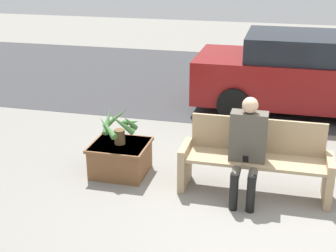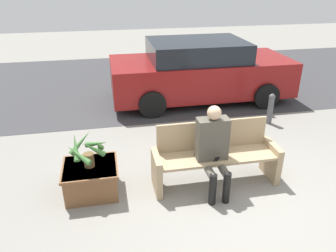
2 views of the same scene
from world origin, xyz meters
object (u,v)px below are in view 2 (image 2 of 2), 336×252
bench (215,155)px  planter_box (91,178)px  person_seated (213,146)px  potted_plant (88,149)px  bollard_post (271,108)px  parked_car (200,71)px

bench → planter_box: bearing=178.1°
bench → person_seated: person_seated is taller
planter_box → potted_plant: (-0.00, -0.00, 0.47)m
person_seated → planter_box: 1.82m
person_seated → bollard_post: person_seated is taller
parked_car → bench: bearing=-102.3°
bench → bollard_post: bearing=44.3°
planter_box → potted_plant: 0.47m
planter_box → parked_car: (2.59, 3.42, 0.48)m
person_seated → planter_box: size_ratio=1.67×
parked_car → bollard_post: parked_car is taller
bench → parked_car: parked_car is taller
bench → planter_box: (-1.83, 0.06, -0.20)m
person_seated → parked_car: (0.86, 3.66, 0.01)m
planter_box → bollard_post: (3.66, 1.72, 0.11)m
bollard_post → planter_box: bearing=-154.8°
person_seated → planter_box: (-1.74, 0.24, -0.48)m
bench → parked_car: 3.57m
potted_plant → parked_car: size_ratio=0.14×
parked_car → planter_box: bearing=-127.2°
person_seated → parked_car: 3.76m
bench → parked_car: bearing=77.7°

